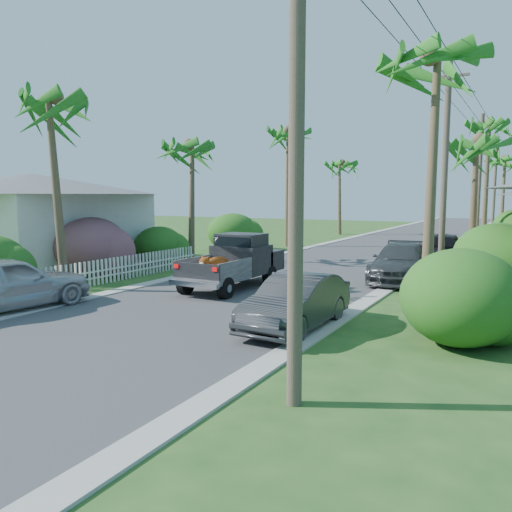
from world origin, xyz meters
The scene contains 29 objects.
ground centered at (0.00, 0.00, 0.00)m, with size 120.00×120.00×0.00m, color #234A1C.
road centered at (0.00, 25.00, 0.01)m, with size 8.00×100.00×0.02m, color #38383A.
curb_left centered at (-4.30, 25.00, 0.03)m, with size 0.60×100.00×0.06m, color #A5A39E.
curb_right centered at (4.30, 25.00, 0.03)m, with size 0.60×100.00×0.06m, color #A5A39E.
pickup_truck centered at (-0.94, 6.96, 1.01)m, with size 1.98×5.12×2.06m.
parked_car_rn centered at (3.60, 2.46, 0.70)m, with size 1.49×4.28×1.41m, color #2B2D30.
parked_car_rm centered at (4.28, 11.36, 0.76)m, with size 2.13×5.23×1.52m, color #333639.
parked_car_rf centered at (5.00, 16.77, 0.84)m, with size 1.97×4.91×1.67m, color black.
parked_car_ln centered at (-5.00, 0.00, 0.85)m, with size 2.01×5.00×1.70m, color #A9ACB1.
palm_l_a centered at (-6.20, 3.00, 6.93)m, with size 4.40×4.40×8.20m.
palm_l_b centered at (-6.80, 12.00, 6.15)m, with size 4.40×4.40×7.40m.
palm_l_c centered at (-6.00, 22.00, 7.91)m, with size 4.40×4.40×9.20m.
palm_l_d centered at (-6.50, 34.00, 6.44)m, with size 4.40×4.40×7.70m.
palm_r_a centered at (6.30, 6.00, 7.42)m, with size 4.40×4.40×8.70m.
palm_r_b centered at (6.60, 15.00, 5.95)m, with size 4.40×4.40×7.20m.
palm_r_c centered at (6.20, 26.00, 8.11)m, with size 4.40×4.40×9.40m.
palm_r_d centered at (6.50, 40.00, 6.74)m, with size 4.40×4.40×8.00m.
shrub_l_b centered at (-7.80, 6.00, 1.30)m, with size 3.00×3.30×2.60m, color #B3196F.
shrub_l_c centered at (-7.40, 10.00, 1.00)m, with size 2.40×2.64×2.00m, color #1C4F16.
shrub_l_d centered at (-8.00, 18.00, 1.20)m, with size 3.20×3.52×2.40m, color #1C4F16.
shrub_r_a centered at (7.60, 3.00, 1.15)m, with size 2.80×3.08×2.30m, color #1C4F16.
shrub_r_b centered at (7.80, 11.00, 1.25)m, with size 3.00×3.30×2.50m, color #1C4F16.
shrub_r_c centered at (7.50, 20.00, 1.05)m, with size 2.60×2.86×2.10m, color #1C4F16.
picket_fence centered at (-6.00, 5.50, 0.50)m, with size 0.10×11.00×1.00m, color white.
house_left centered at (-13.00, 7.00, 2.12)m, with size 9.00×8.00×4.60m.
utility_pole_a centered at (5.60, -2.00, 4.60)m, with size 1.60×0.26×9.00m.
utility_pole_b centered at (5.60, 13.00, 4.60)m, with size 1.60×0.26×9.00m.
utility_pole_c centered at (5.60, 28.00, 4.60)m, with size 1.60×0.26×9.00m.
utility_pole_d centered at (5.60, 43.00, 4.60)m, with size 1.60×0.26×9.00m.
Camera 1 is at (8.98, -9.41, 3.52)m, focal length 35.00 mm.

